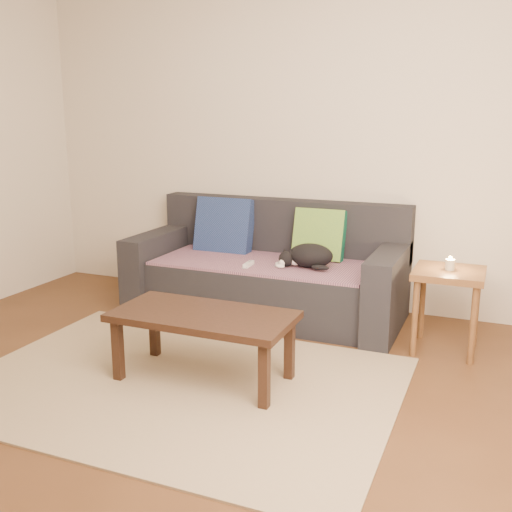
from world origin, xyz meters
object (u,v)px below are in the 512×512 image
Objects in this scene: wii_remote_b at (283,263)px; side_table at (448,284)px; coffee_table at (203,321)px; sofa at (268,275)px; wii_remote_a at (249,264)px; cat at (308,256)px.

wii_remote_b is 0.27× the size of side_table.
side_table is 0.53× the size of coffee_table.
sofa is 3.77× the size of side_table.
wii_remote_a and wii_remote_b have the same top height.
cat is 0.45m from wii_remote_a.
side_table is at bearing -11.32° from sofa.
side_table is at bearing 39.29° from coffee_table.
coffee_table is at bearing -85.25° from sofa.
wii_remote_b is at bearing 87.15° from coffee_table.
coffee_table is at bearing -173.07° from wii_remote_a.
wii_remote_a is at bearing -146.78° from cat.
sofa reaches higher than wii_remote_a.
sofa is 1.32m from coffee_table.
side_table is (1.43, -0.00, 0.00)m from wii_remote_a.
sofa is 1.99× the size of coffee_table.
cat is 2.86× the size of wii_remote_a.
cat is 2.86× the size of wii_remote_b.
cat reaches higher than wii_remote_a.
sofa is 0.26m from wii_remote_b.
wii_remote_a is 1.43m from side_table.
wii_remote_b is 0.14× the size of coffee_table.
wii_remote_b is at bearing 173.06° from side_table.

